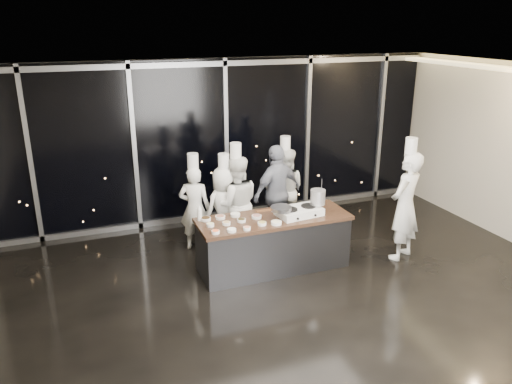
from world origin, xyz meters
The scene contains 15 objects.
ground centered at (0.00, 0.00, 0.00)m, with size 9.00×9.00×0.00m, color black.
room_shell centered at (0.18, 0.00, 2.25)m, with size 9.02×7.02×3.21m.
window_wall centered at (0.00, 3.43, 1.60)m, with size 8.90×0.11×3.20m.
demo_counter centered at (0.00, 0.90, 0.45)m, with size 2.46×0.86×0.90m.
stove centered at (0.41, 0.83, 0.96)m, with size 0.75×0.51×0.14m.
frying_pan centered at (0.08, 0.81, 1.07)m, with size 0.60×0.37×0.06m.
stock_pot centered at (0.75, 0.85, 1.16)m, with size 0.24×0.24×0.24m, color silver.
prep_bowls centered at (-0.63, 0.87, 0.93)m, with size 1.15×0.72×0.05m.
squeeze_bottle centered at (-1.14, 1.18, 1.02)m, with size 0.07×0.07×0.26m.
chef_far_left centered at (-1.00, 2.09, 0.78)m, with size 0.65×0.56×1.75m.
chef_left centered at (-0.51, 1.90, 0.77)m, with size 0.84×0.66×1.74m.
chef_center centered at (-0.32, 1.81, 0.86)m, with size 0.93×0.78×1.93m.
guest centered at (0.51, 1.97, 0.90)m, with size 1.13×0.75×1.79m.
chef_right centered at (0.80, 2.30, 0.82)m, with size 0.98×0.89×1.86m.
chef_side centered at (2.21, 0.50, 0.95)m, with size 0.81×0.71×2.10m.
Camera 1 is at (-2.87, -5.91, 3.88)m, focal length 35.00 mm.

